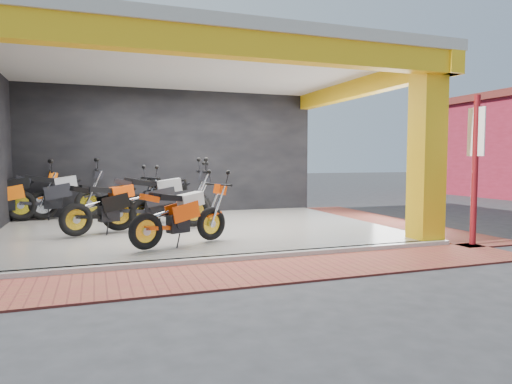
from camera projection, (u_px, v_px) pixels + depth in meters
ground at (221, 249)px, 8.03m from camera, size 80.00×80.00×0.00m
showroom_floor at (197, 230)px, 9.90m from camera, size 8.00×6.00×0.10m
showroom_ceiling at (196, 64)px, 9.65m from camera, size 8.40×6.40×0.20m
back_wall at (173, 153)px, 12.70m from camera, size 8.20×0.20×3.50m
corner_column at (427, 150)px, 8.45m from camera, size 0.50×0.50×3.50m
header_beam_front at (237, 45)px, 6.85m from camera, size 8.40×0.30×0.40m
header_beam_right at (359, 88)px, 11.00m from camera, size 0.30×6.40×0.40m
floor_kerb at (238, 258)px, 7.06m from camera, size 8.00×0.20×0.10m
paver_front at (255, 272)px, 6.33m from camera, size 9.00×1.40×0.03m
paver_right at (384, 221)px, 11.51m from camera, size 1.40×7.00×0.03m
signpost at (475, 164)px, 8.24m from camera, size 0.11×0.38×2.73m
moto_hero at (211, 207)px, 8.20m from camera, size 2.15×1.47×1.23m
moto_row_a at (194, 194)px, 9.80m from camera, size 2.40×0.91×1.46m
moto_row_b at (198, 193)px, 10.73m from camera, size 2.32×1.06×1.37m
moto_row_c at (143, 199)px, 9.49m from camera, size 2.28×1.50×1.30m
moto_row_d at (43, 191)px, 11.11m from camera, size 2.42×1.18×1.42m
moto_row_e at (89, 189)px, 11.46m from camera, size 2.42×1.01×1.45m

